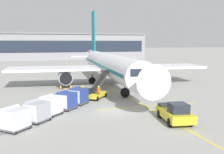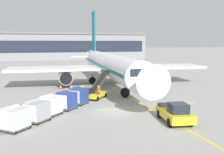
% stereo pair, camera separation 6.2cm
% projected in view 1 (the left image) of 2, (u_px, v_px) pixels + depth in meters
% --- Properties ---
extents(ground_plane, '(600.00, 600.00, 0.00)m').
position_uv_depth(ground_plane, '(113.00, 112.00, 26.96)').
color(ground_plane, gray).
extents(parked_airplane, '(32.52, 41.53, 13.78)m').
position_uv_depth(parked_airplane, '(109.00, 65.00, 43.81)').
color(parked_airplane, white).
rests_on(parked_airplane, ground).
extents(belt_loader, '(4.24, 4.75, 3.38)m').
position_uv_depth(belt_loader, '(97.00, 91.00, 33.32)').
color(belt_loader, gold).
rests_on(belt_loader, ground).
extents(baggage_cart_lead, '(2.53, 2.56, 1.91)m').
position_uv_depth(baggage_cart_lead, '(78.00, 95.00, 30.13)').
color(baggage_cart_lead, '#515156').
rests_on(baggage_cart_lead, ground).
extents(baggage_cart_second, '(2.53, 2.56, 1.91)m').
position_uv_depth(baggage_cart_second, '(66.00, 100.00, 27.73)').
color(baggage_cart_second, '#515156').
rests_on(baggage_cart_second, ground).
extents(baggage_cart_third, '(2.53, 2.56, 1.91)m').
position_uv_depth(baggage_cart_third, '(50.00, 105.00, 25.53)').
color(baggage_cart_third, '#515156').
rests_on(baggage_cart_third, ground).
extents(baggage_cart_fourth, '(2.53, 2.56, 1.91)m').
position_uv_depth(baggage_cart_fourth, '(37.00, 111.00, 23.39)').
color(baggage_cart_fourth, '#515156').
rests_on(baggage_cart_fourth, ground).
extents(baggage_cart_fifth, '(2.53, 2.56, 1.91)m').
position_uv_depth(baggage_cart_fifth, '(15.00, 118.00, 21.13)').
color(baggage_cart_fifth, '#515156').
rests_on(baggage_cart_fifth, ground).
extents(pushback_tug, '(2.75, 4.67, 1.83)m').
position_uv_depth(pushback_tug, '(175.00, 113.00, 23.40)').
color(pushback_tug, gold).
rests_on(pushback_tug, ground).
extents(ground_crew_by_loader, '(0.37, 0.53, 1.74)m').
position_uv_depth(ground_crew_by_loader, '(99.00, 92.00, 32.48)').
color(ground_crew_by_loader, black).
rests_on(ground_crew_by_loader, ground).
extents(ground_crew_by_carts, '(0.57, 0.27, 1.74)m').
position_uv_depth(ground_crew_by_carts, '(83.00, 92.00, 32.51)').
color(ground_crew_by_carts, black).
rests_on(ground_crew_by_carts, ground).
extents(safety_cone_engine_keepout, '(0.56, 0.56, 0.64)m').
position_uv_depth(safety_cone_engine_keepout, '(71.00, 87.00, 40.39)').
color(safety_cone_engine_keepout, black).
rests_on(safety_cone_engine_keepout, ground).
extents(safety_cone_wingtip, '(0.52, 0.52, 0.60)m').
position_uv_depth(safety_cone_wingtip, '(61.00, 87.00, 40.25)').
color(safety_cone_wingtip, black).
rests_on(safety_cone_wingtip, ground).
extents(safety_cone_nose_mark, '(0.68, 0.68, 0.76)m').
position_uv_depth(safety_cone_nose_mark, '(66.00, 90.00, 37.03)').
color(safety_cone_nose_mark, black).
rests_on(safety_cone_nose_mark, ground).
extents(apron_guidance_line_lead_in, '(0.20, 110.00, 0.01)m').
position_uv_depth(apron_guidance_line_lead_in, '(107.00, 85.00, 43.37)').
color(apron_guidance_line_lead_in, yellow).
rests_on(apron_guidance_line_lead_in, ground).
extents(apron_guidance_line_stop_bar, '(12.00, 0.20, 0.01)m').
position_uv_depth(apron_guidance_line_stop_bar, '(148.00, 106.00, 29.31)').
color(apron_guidance_line_stop_bar, yellow).
rests_on(apron_guidance_line_stop_bar, ground).
extents(terminal_building, '(100.83, 16.14, 10.92)m').
position_uv_depth(terminal_building, '(23.00, 46.00, 108.25)').
color(terminal_building, gray).
rests_on(terminal_building, ground).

